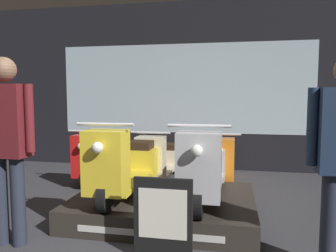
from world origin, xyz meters
The scene contains 9 objects.
shop_wall_back centered at (0.00, 3.82, 1.60)m, with size 8.82×0.09×3.20m.
display_platform centered at (0.18, 1.16, 0.13)m, with size 2.06×1.52×0.26m.
scooter_display_left centered at (-0.28, 1.11, 0.61)m, with size 0.59×1.70×0.90m.
scooter_display_right centered at (0.65, 1.11, 0.61)m, with size 0.59×1.70×0.90m.
scooter_backrow_0 centered at (-1.21, 2.67, 0.35)m, with size 0.59×1.70×0.90m.
scooter_backrow_1 centered at (-0.22, 2.67, 0.35)m, with size 0.59×1.70×0.90m.
scooter_backrow_2 centered at (0.78, 2.67, 0.35)m, with size 0.59×1.70×0.90m.
person_left_browsing centered at (-1.11, 0.18, 1.05)m, with size 0.57×0.23×1.77m.
price_sign_board centered at (0.38, 0.17, 0.37)m, with size 0.51×0.04×0.72m.
Camera 1 is at (0.94, -2.49, 1.42)m, focal length 35.00 mm.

